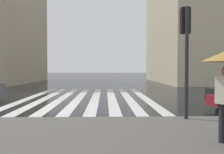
% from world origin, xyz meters
% --- Properties ---
extents(ground_plane, '(220.00, 220.00, 0.00)m').
position_xyz_m(ground_plane, '(0.00, 0.00, 0.00)').
color(ground_plane, black).
extents(zebra_crossing, '(13.00, 7.50, 0.01)m').
position_xyz_m(zebra_crossing, '(4.00, -1.25, 0.00)').
color(zebra_crossing, silver).
rests_on(zebra_crossing, ground_plane).
extents(traffic_signal_post, '(0.44, 0.30, 3.62)m').
position_xyz_m(traffic_signal_post, '(-3.30, -4.97, 2.76)').
color(traffic_signal_post, '#232326').
rests_on(traffic_signal_post, sidewalk_pavement).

